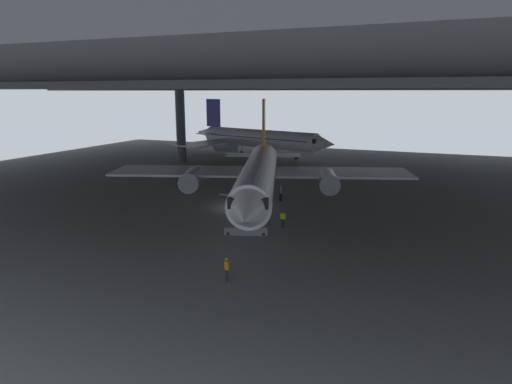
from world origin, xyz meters
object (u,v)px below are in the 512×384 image
object	(u,v)px
crew_worker_near_nose	(226,268)
airplane_distant	(257,138)
crew_worker_by_stairs	(283,218)
airplane_main	(259,175)
boarding_stairs	(246,225)

from	to	relation	value
crew_worker_near_nose	airplane_distant	xyz separation A→B (m)	(-20.71, 56.64, 2.38)
crew_worker_near_nose	crew_worker_by_stairs	size ratio (longest dim) A/B	1.05
airplane_main	crew_worker_by_stairs	world-z (taller)	airplane_main
crew_worker_by_stairs	airplane_distant	distance (m)	48.32
boarding_stairs	airplane_distant	size ratio (longest dim) A/B	0.14
airplane_main	airplane_distant	xyz separation A→B (m)	(-15.13, 36.97, -0.10)
crew_worker_by_stairs	boarding_stairs	bearing A→B (deg)	-131.05
airplane_main	airplane_distant	world-z (taller)	airplane_main
boarding_stairs	crew_worker_near_nose	xyz separation A→B (m)	(2.93, -9.98, 0.22)
crew_worker_near_nose	airplane_distant	distance (m)	60.35
airplane_main	crew_worker_near_nose	distance (m)	20.59
crew_worker_near_nose	crew_worker_by_stairs	xyz separation A→B (m)	(-0.44, 12.85, -0.05)
airplane_main	boarding_stairs	distance (m)	10.40
airplane_main	crew_worker_by_stairs	distance (m)	8.91
crew_worker_by_stairs	airplane_distant	size ratio (longest dim) A/B	0.05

